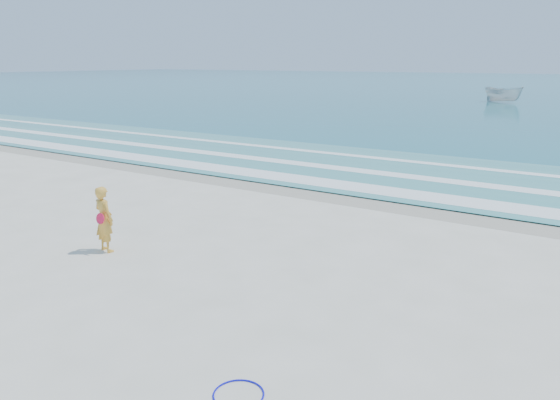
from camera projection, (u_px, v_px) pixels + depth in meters
The scene contains 9 objects.
ground at pixel (157, 278), 11.98m from camera, with size 400.00×400.00×0.00m, color silver.
wet_sand at pixel (343, 196), 19.28m from camera, with size 400.00×2.40×0.00m, color #B2A893.
shallow at pixel (396, 171), 23.32m from camera, with size 400.00×10.00×0.01m, color #59B7AD.
foam_near at pixel (359, 187), 20.32m from camera, with size 400.00×1.40×0.01m, color white.
foam_mid at pixel (389, 174), 22.67m from camera, with size 400.00×0.90×0.01m, color white.
foam_far at pixel (416, 162), 25.34m from camera, with size 400.00×0.60×0.01m, color white.
hoop at pixel (239, 394), 7.79m from camera, with size 0.75×0.75×0.03m, color #0B0BC9.
boat at pixel (503, 94), 60.88m from camera, with size 1.77×4.70×1.82m, color silver.
woman at pixel (104, 219), 13.49m from camera, with size 0.66×0.48×1.66m.
Camera 1 is at (8.38, -7.87, 4.65)m, focal length 35.00 mm.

